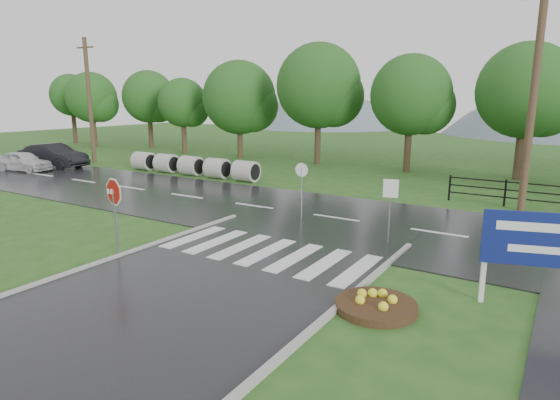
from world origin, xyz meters
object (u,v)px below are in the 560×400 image
Objects in this scene: estate_billboard at (547,245)px; car_white at (24,171)px; culvert_pipes at (191,166)px; stop_sign at (114,198)px; car_dark at (55,168)px.

estate_billboard is 0.66× the size of car_white.
stop_sign is at bearing -55.80° from culvert_pipes.
car_dark is at bearing 152.01° from stop_sign.
estate_billboard is at bearing -27.36° from culvert_pipes.
culvert_pipes reaches higher than car_dark.
stop_sign reaches higher than car_dark.
car_white is at bearing 168.43° from car_dark.
stop_sign reaches higher than car_white.
stop_sign is 20.63m from car_white.
stop_sign is 1.00× the size of estate_billboard.
culvert_pipes is 10.62m from car_dark.
stop_sign reaches higher than estate_billboard.
car_dark is at bearing -165.99° from culvert_pipes.
stop_sign is 11.43m from estate_billboard.
culvert_pipes is at bearing -76.45° from car_white.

